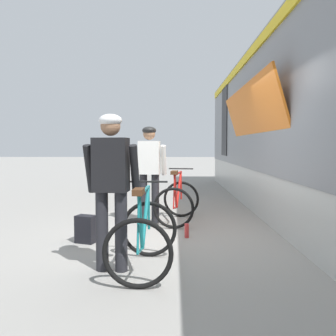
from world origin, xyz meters
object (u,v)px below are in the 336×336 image
cyclist_near_in_white (149,166)px  bicycle_far_teal (144,236)px  backpack_on_platform (86,229)px  cyclist_far_in_dark (111,178)px  bicycle_near_red (178,201)px  water_bottle_near_the_bikes (187,231)px

cyclist_near_in_white → bicycle_far_teal: cyclist_near_in_white is taller
backpack_on_platform → cyclist_far_in_dark: bearing=-44.1°
bicycle_near_red → backpack_on_platform: (-1.35, -1.38, -0.20)m
cyclist_far_in_dark → cyclist_near_in_white: bearing=84.2°
cyclist_near_in_white → cyclist_far_in_dark: same height
cyclist_near_in_white → water_bottle_near_the_bikes: bearing=-57.9°
cyclist_near_in_white → backpack_on_platform: cyclist_near_in_white is taller
cyclist_near_in_white → cyclist_far_in_dark: 2.48m
bicycle_far_teal → backpack_on_platform: (-0.95, 1.14, -0.20)m
bicycle_near_red → backpack_on_platform: bicycle_near_red is taller
cyclist_far_in_dark → water_bottle_near_the_bikes: cyclist_far_in_dark is taller
cyclist_far_in_dark → bicycle_near_red: 2.70m
bicycle_far_teal → bicycle_near_red: bearing=80.9°
backpack_on_platform → bicycle_far_teal: bearing=-31.6°
cyclist_near_in_white → bicycle_far_teal: size_ratio=1.61×
cyclist_far_in_dark → water_bottle_near_the_bikes: bearing=58.0°
backpack_on_platform → cyclist_near_in_white: bearing=76.7°
cyclist_near_in_white → cyclist_far_in_dark: (-0.25, -2.47, 0.00)m
water_bottle_near_the_bikes → bicycle_near_red: bearing=96.9°
bicycle_near_red → bicycle_far_teal: size_ratio=1.06×
bicycle_far_teal → water_bottle_near_the_bikes: (0.53, 1.44, -0.29)m
bicycle_near_red → bicycle_far_teal: same height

